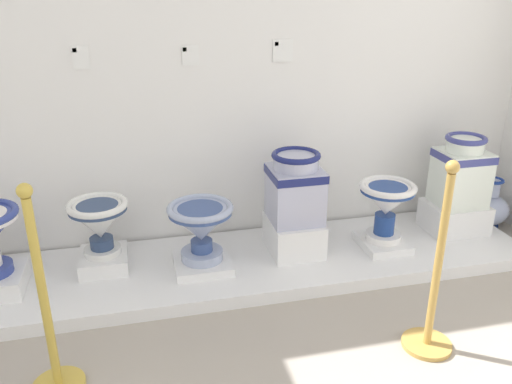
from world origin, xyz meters
The scene contains 18 objects.
wall_back centered at (2.07, 3.15, 1.54)m, with size 4.35×0.06×3.08m, color white.
display_platform centered at (2.07, 2.69, 0.04)m, with size 3.65×0.83×0.08m, color white.
plinth_block_tall_cobalt centered at (1.17, 2.79, 0.13)m, with size 0.29×0.31×0.10m, color white.
antique_toilet_tall_cobalt centered at (1.17, 2.79, 0.41)m, with size 0.36×0.36×0.34m.
plinth_block_squat_floral centered at (1.76, 2.66, 0.11)m, with size 0.35×0.36×0.05m, color white.
antique_toilet_squat_floral centered at (1.76, 2.66, 0.37)m, with size 0.40×0.40×0.36m.
plinth_block_broad_patterned centered at (2.37, 2.73, 0.19)m, with size 0.32×0.39×0.22m, color white.
antique_toilet_broad_patterned centered at (2.37, 2.73, 0.54)m, with size 0.33×0.33×0.45m.
plinth_block_central_ornate centered at (2.97, 2.64, 0.11)m, with size 0.29×0.33×0.05m, color white.
antique_toilet_central_ornate centered at (2.97, 2.64, 0.41)m, with size 0.37×0.37×0.39m.
plinth_block_pale_glazed centered at (3.57, 2.76, 0.18)m, with size 0.40×0.33×0.20m, color white.
antique_toilet_pale_glazed centered at (3.57, 2.76, 0.53)m, with size 0.32×0.31×0.49m.
info_placard_second centered at (1.15, 3.12, 1.32)m, with size 0.10×0.01×0.14m.
info_placard_third centered at (1.79, 3.12, 1.31)m, with size 0.11×0.01×0.12m.
info_placard_fourth centered at (2.39, 3.12, 1.32)m, with size 0.13×0.01×0.14m.
decorative_vase_spare centered at (3.95, 2.88, 0.16)m, with size 0.28×0.28×0.39m.
stanchion_post_near_left centered at (0.98, 1.86, 0.32)m, with size 0.24×0.24×1.00m.
stanchion_post_near_right centered at (2.77, 1.73, 0.30)m, with size 0.25×0.25×1.00m.
Camera 1 is at (1.42, -0.20, 1.73)m, focal length 36.82 mm.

